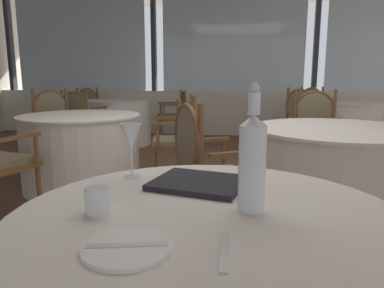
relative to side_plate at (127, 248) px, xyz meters
name	(u,v)px	position (x,y,z in m)	size (l,w,h in m)	color
ground_plane	(210,217)	(0.00, 2.03, -0.75)	(14.65, 14.65, 0.00)	brown
window_wall_far	(232,75)	(0.00, 6.25, 0.41)	(9.66, 0.14, 2.91)	silver
side_plate	(127,248)	(0.00, 0.00, 0.00)	(0.20, 0.20, 0.01)	white
butter_knife	(127,245)	(0.00, 0.00, 0.01)	(0.18, 0.02, 0.00)	silver
dinner_fork	(225,251)	(0.21, 0.02, 0.00)	(0.18, 0.02, 0.00)	silver
water_bottle	(252,160)	(0.27, 0.28, 0.14)	(0.08, 0.08, 0.36)	white
wine_glass	(131,138)	(-0.17, 0.56, 0.15)	(0.08, 0.08, 0.20)	white
water_tumbler	(97,201)	(-0.15, 0.20, 0.03)	(0.07, 0.07, 0.07)	white
menu_book	(199,183)	(0.10, 0.49, 0.01)	(0.31, 0.26, 0.02)	black
background_table_0	(335,176)	(0.95, 2.07, -0.38)	(1.29, 1.29, 0.75)	white
dining_chair_0_0	(315,130)	(0.99, 3.15, -0.17)	(0.55, 0.48, 0.99)	brown
dining_chair_0_1	(204,164)	(0.00, 1.57, -0.19)	(0.62, 0.65, 0.97)	brown
background_table_1	(82,151)	(-1.38, 2.67, -0.38)	(1.20, 1.20, 0.75)	white
dining_chair_1_1	(182,133)	(-0.38, 2.91, -0.20)	(0.56, 0.61, 0.94)	brown
dining_chair_1_2	(54,122)	(-2.09, 3.42, -0.19)	(0.66, 0.66, 0.97)	brown
background_table_2	(343,126)	(1.76, 5.01, -0.38)	(1.16, 1.16, 0.75)	white
dining_chair_2_1	(314,109)	(1.49, 5.98, -0.20)	(0.62, 0.57, 0.95)	brown
dining_chair_2_2	(304,118)	(1.06, 4.29, -0.18)	(0.66, 0.66, 0.98)	brown
background_table_3	(118,122)	(-1.85, 5.01, -0.38)	(1.15, 1.15, 0.75)	white
dining_chair_3_0	(91,108)	(-2.60, 5.66, -0.21)	(0.65, 0.66, 0.92)	brown
dining_chair_3_1	(80,118)	(-2.03, 4.03, -0.20)	(0.60, 0.54, 0.94)	brown
dining_chair_3_2	(176,112)	(-0.91, 5.34, -0.23)	(0.59, 0.63, 0.89)	brown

